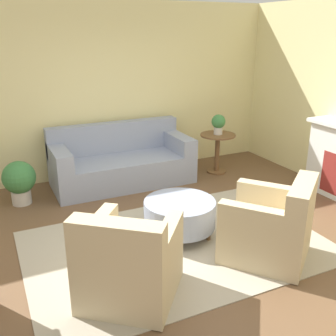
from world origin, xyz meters
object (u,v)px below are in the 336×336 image
(ottoman_table, at_px, (180,214))
(potted_plant_floor, at_px, (19,180))
(couch, at_px, (121,163))
(armchair_right, at_px, (271,228))
(potted_plant_on_side_table, at_px, (218,123))
(side_table, at_px, (217,146))
(armchair_left, at_px, (129,264))

(ottoman_table, bearing_deg, potted_plant_floor, 132.06)
(couch, bearing_deg, potted_plant_floor, -173.33)
(potted_plant_floor, bearing_deg, armchair_right, -49.20)
(couch, distance_m, potted_plant_on_side_table, 1.75)
(couch, relative_size, side_table, 3.21)
(armchair_left, height_order, ottoman_table, armchair_left)
(potted_plant_on_side_table, distance_m, potted_plant_floor, 3.25)
(couch, distance_m, armchair_right, 2.90)
(potted_plant_floor, bearing_deg, armchair_left, -75.67)
(couch, xyz_separation_m, armchair_left, (-0.89, -2.81, 0.02))
(armchair_right, relative_size, potted_plant_floor, 1.86)
(potted_plant_on_side_table, height_order, potted_plant_floor, potted_plant_on_side_table)
(couch, bearing_deg, armchair_right, -75.91)
(armchair_right, xyz_separation_m, side_table, (0.94, 2.57, 0.12))
(armchair_right, height_order, potted_plant_on_side_table, potted_plant_on_side_table)
(couch, distance_m, armchair_left, 2.95)
(side_table, relative_size, potted_plant_on_side_table, 2.03)
(couch, bearing_deg, side_table, -8.52)
(armchair_left, distance_m, potted_plant_on_side_table, 3.65)
(armchair_left, relative_size, side_table, 1.71)
(armchair_left, xyz_separation_m, side_table, (2.54, 2.57, 0.12))
(armchair_right, height_order, ottoman_table, armchair_right)
(armchair_left, xyz_separation_m, armchair_right, (1.60, 0.00, 0.00))
(armchair_right, xyz_separation_m, potted_plant_on_side_table, (0.94, 2.57, 0.52))
(potted_plant_on_side_table, bearing_deg, armchair_left, -134.65)
(couch, relative_size, armchair_left, 1.88)
(potted_plant_on_side_table, bearing_deg, couch, 171.48)
(side_table, height_order, potted_plant_on_side_table, potted_plant_on_side_table)
(side_table, height_order, potted_plant_floor, side_table)
(armchair_left, relative_size, potted_plant_on_side_table, 3.47)
(couch, xyz_separation_m, potted_plant_floor, (-1.56, -0.18, 0.03))
(couch, bearing_deg, ottoman_table, -88.64)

